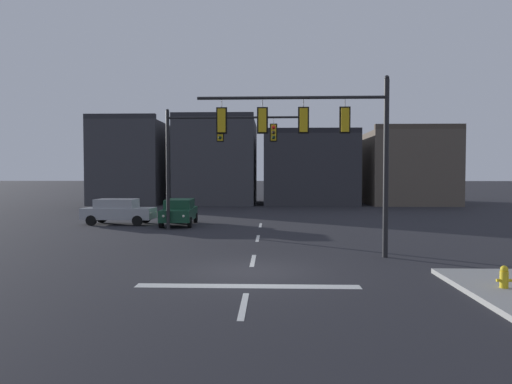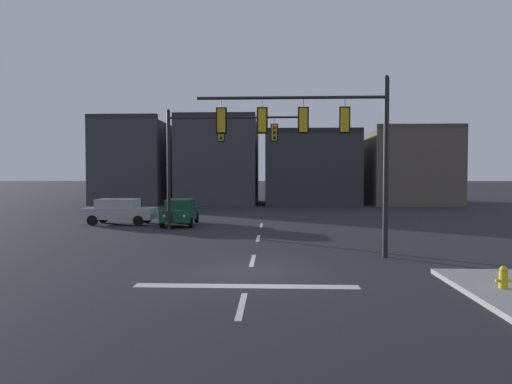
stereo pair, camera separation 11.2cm
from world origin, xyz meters
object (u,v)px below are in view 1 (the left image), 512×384
at_px(car_lot_nearside, 118,211).
at_px(fire_hydrant, 504,281).
at_px(car_lot_middle, 179,211).
at_px(signal_mast_far_side, 208,147).
at_px(signal_mast_near_side, 320,134).

xyz_separation_m(car_lot_nearside, fire_hydrant, (15.89, -16.85, -0.53)).
bearing_deg(car_lot_middle, signal_mast_far_side, -49.05).
height_order(signal_mast_far_side, car_lot_nearside, signal_mast_far_side).
bearing_deg(signal_mast_far_side, fire_hydrant, -55.19).
relative_size(signal_mast_far_side, fire_hydrant, 10.60).
xyz_separation_m(signal_mast_near_side, signal_mast_far_side, (-5.47, 8.65, -0.01)).
xyz_separation_m(signal_mast_far_side, fire_hydrant, (9.82, -14.13, -4.39)).
distance_m(car_lot_nearside, fire_hydrant, 23.17).
height_order(signal_mast_near_side, car_lot_nearside, signal_mast_near_side).
bearing_deg(fire_hydrant, car_lot_middle, 125.79).
xyz_separation_m(signal_mast_far_side, car_lot_nearside, (-6.07, 2.72, -3.86)).
relative_size(car_lot_nearside, fire_hydrant, 6.01).
height_order(car_lot_nearside, fire_hydrant, car_lot_nearside).
bearing_deg(signal_mast_near_side, fire_hydrant, -51.52).
relative_size(signal_mast_near_side, car_lot_nearside, 1.62).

